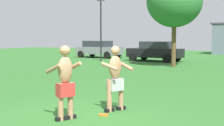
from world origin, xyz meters
name	(u,v)px	position (x,y,z in m)	size (l,w,h in m)	color
ground_plane	(79,118)	(0.00, 0.00, 0.00)	(80.00, 80.00, 0.00)	#2D6628
player_with_cap	(65,79)	(-0.17, -0.28, 0.95)	(0.76, 0.67, 1.72)	black
player_in_gray	(115,77)	(0.38, 1.07, 0.89)	(0.76, 0.72, 1.68)	black
frisbee	(104,115)	(0.36, 0.52, 0.01)	(0.25, 0.25, 0.03)	orange
car_gray_near_post	(99,49)	(-11.90, 19.30, 0.82)	(4.39, 2.20, 1.58)	slate
car_black_mid_lot	(155,51)	(-5.51, 17.72, 0.82)	(4.45, 2.35, 1.58)	black
lamp_post	(101,22)	(-9.47, 15.86, 3.13)	(0.60, 0.24, 5.02)	black
tree_right_field	(174,1)	(-2.57, 13.71, 4.18)	(3.53, 3.53, 5.86)	brown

